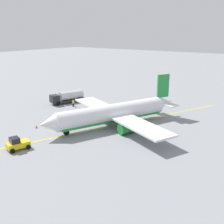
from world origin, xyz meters
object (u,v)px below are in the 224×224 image
fuel_tanker (68,97)px  safety_cone_nose (36,127)px  pushback_tug (17,144)px  refueling_worker (73,103)px  airplane (114,113)px

fuel_tanker → safety_cone_nose: (18.13, 9.17, -1.42)m
pushback_tug → refueling_worker: size_ratio=2.35×
airplane → safety_cone_nose: 15.98m
fuel_tanker → refueling_worker: size_ratio=5.98×
fuel_tanker → safety_cone_nose: 20.37m
airplane → pushback_tug: 20.02m
safety_cone_nose → refueling_worker: bearing=-161.8°
fuel_tanker → pushback_tug: (26.61, 14.94, -0.71)m
pushback_tug → safety_cone_nose: (-8.47, -5.76, -0.70)m
pushback_tug → refueling_worker: bearing=-155.8°
airplane → refueling_worker: airplane is taller
safety_cone_nose → fuel_tanker: bearing=-153.2°
fuel_tanker → airplane: bearing=70.1°
airplane → safety_cone_nose: airplane is taller
fuel_tanker → refueling_worker: fuel_tanker is taller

